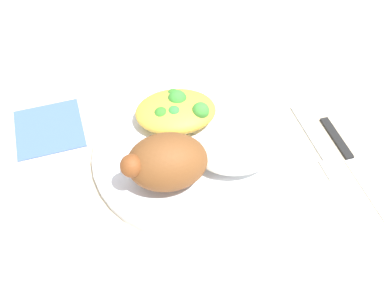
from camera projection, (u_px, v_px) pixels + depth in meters
name	position (u px, v px, depth m)	size (l,w,h in m)	color
ground_plane	(192.00, 155.00, 0.63)	(2.00, 2.00, 0.00)	beige
plate	(192.00, 152.00, 0.63)	(0.27, 0.27, 0.01)	white
roasted_chicken	(166.00, 162.00, 0.56)	(0.11, 0.08, 0.07)	brown
rice_pile	(236.00, 150.00, 0.59)	(0.11, 0.08, 0.04)	white
mac_cheese_with_broccoli	(176.00, 110.00, 0.64)	(0.12, 0.09, 0.04)	gold
fork	(317.00, 145.00, 0.64)	(0.03, 0.14, 0.01)	#B2B2B7
knife	(350.00, 158.00, 0.62)	(0.04, 0.19, 0.01)	black
napkin	(49.00, 128.00, 0.66)	(0.10, 0.10, 0.00)	#47669E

